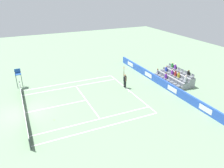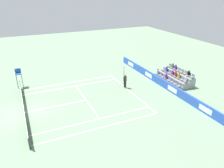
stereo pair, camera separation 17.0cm
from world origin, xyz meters
TOP-DOWN VIEW (x-y plane):
  - ground_plane at (0.00, 0.00)m, footprint 80.00×80.00m
  - line_baseline at (0.00, -11.89)m, footprint 10.97×0.10m
  - line_service at (0.00, -6.40)m, footprint 8.23×0.10m
  - line_centre_service at (0.00, -3.20)m, footprint 0.10×6.40m
  - line_singles_sideline_left at (4.12, -5.95)m, footprint 0.10×11.89m
  - line_singles_sideline_right at (-4.12, -5.95)m, footprint 0.10×11.89m
  - line_doubles_sideline_left at (5.49, -5.95)m, footprint 0.10×11.89m
  - line_doubles_sideline_right at (-5.49, -5.95)m, footprint 0.10×11.89m
  - line_centre_mark at (0.00, -11.79)m, footprint 0.10×0.20m
  - sponsor_barrier at (0.00, -16.24)m, footprint 20.09×0.22m
  - tennis_net at (0.00, 0.00)m, footprint 11.97×0.10m
  - tennis_player at (1.10, -11.79)m, footprint 0.54×0.42m
  - umpire_chair at (6.76, -0.01)m, footprint 0.70×0.70m
  - stadium_stand at (0.01, -18.55)m, footprint 4.96×2.85m
  - loose_tennis_ball at (-2.52, -2.41)m, footprint 0.07×0.07m

SIDE VIEW (x-z plane):
  - ground_plane at x=0.00m, z-range 0.00..0.00m
  - line_baseline at x=0.00m, z-range 0.00..0.01m
  - line_service at x=0.00m, z-range 0.00..0.01m
  - line_centre_service at x=0.00m, z-range 0.00..0.01m
  - line_singles_sideline_left at x=4.12m, z-range 0.00..0.01m
  - line_singles_sideline_right at x=-4.12m, z-range 0.00..0.01m
  - line_doubles_sideline_left at x=5.49m, z-range 0.00..0.01m
  - line_doubles_sideline_right at x=-5.49m, z-range 0.00..0.01m
  - line_centre_mark at x=0.00m, z-range 0.00..0.01m
  - loose_tennis_ball at x=-2.52m, z-range 0.00..0.07m
  - tennis_net at x=0.00m, z-range -0.04..1.03m
  - sponsor_barrier at x=0.00m, z-range 0.00..0.99m
  - stadium_stand at x=0.01m, z-range -0.52..1.64m
  - tennis_player at x=1.10m, z-range -0.43..2.42m
  - umpire_chair at x=6.76m, z-range 0.35..2.69m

